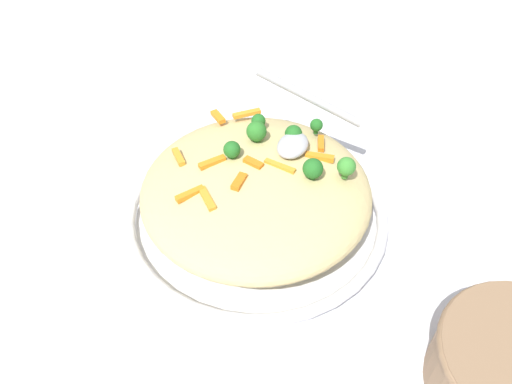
{
  "coord_description": "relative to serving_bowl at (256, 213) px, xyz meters",
  "views": [
    {
      "loc": [
        0.42,
        0.2,
        0.53
      ],
      "look_at": [
        0.0,
        0.0,
        0.06
      ],
      "focal_mm": 34.31,
      "sensor_mm": 36.0,
      "label": 1
    }
  ],
  "objects": [
    {
      "name": "carrot_piece_1",
      "position": [
        0.01,
        -0.06,
        0.08
      ],
      "size": [
        0.04,
        0.03,
        0.01
      ],
      "primitive_type": "cube",
      "rotation": [
        0.0,
        0.0,
        5.68
      ],
      "color": "orange",
      "rests_on": "pasta_mound"
    },
    {
      "name": "broccoli_floret_0",
      "position": [
        -0.02,
        0.07,
        0.09
      ],
      "size": [
        0.03,
        0.03,
        0.03
      ],
      "color": "#205B1C",
      "rests_on": "pasta_mound"
    },
    {
      "name": "ground_plane",
      "position": [
        0.0,
        0.0,
        -0.02
      ],
      "size": [
        2.4,
        2.4,
        0.0
      ],
      "primitive_type": "plane",
      "color": "silver"
    },
    {
      "name": "broccoli_floret_1",
      "position": [
        -0.06,
        -0.03,
        0.1
      ],
      "size": [
        0.03,
        0.03,
        0.03
      ],
      "color": "#296820",
      "rests_on": "pasta_mound"
    },
    {
      "name": "carrot_piece_6",
      "position": [
        0.02,
        -0.11,
        0.08
      ],
      "size": [
        0.03,
        0.03,
        0.01
      ],
      "primitive_type": "cube",
      "rotation": [
        0.0,
        0.0,
        4.0
      ],
      "color": "orange",
      "rests_on": "pasta_mound"
    },
    {
      "name": "serving_spoon",
      "position": [
        -0.09,
        0.02,
        0.1
      ],
      "size": [
        0.12,
        0.16,
        0.07
      ],
      "color": "#B7B7BC",
      "rests_on": "pasta_mound"
    },
    {
      "name": "carrot_piece_8",
      "position": [
        0.07,
        -0.06,
        0.08
      ],
      "size": [
        0.04,
        0.03,
        0.01
      ],
      "primitive_type": "cube",
      "rotation": [
        0.0,
        0.0,
        5.73
      ],
      "color": "orange",
      "rests_on": "pasta_mound"
    },
    {
      "name": "pasta_mound",
      "position": [
        0.0,
        0.0,
        0.05
      ],
      "size": [
        0.31,
        0.31,
        0.07
      ],
      "primitive_type": "ellipsoid",
      "color": "#D1BA7A",
      "rests_on": "serving_bowl"
    },
    {
      "name": "carrot_piece_0",
      "position": [
        -0.02,
        0.03,
        0.08
      ],
      "size": [
        0.01,
        0.04,
        0.01
      ],
      "primitive_type": "cube",
      "rotation": [
        0.0,
        0.0,
        4.63
      ],
      "color": "orange",
      "rests_on": "pasta_mound"
    },
    {
      "name": "broccoli_floret_6",
      "position": [
        -0.11,
        0.04,
        0.09
      ],
      "size": [
        0.02,
        0.02,
        0.02
      ],
      "color": "#205B1C",
      "rests_on": "pasta_mound"
    },
    {
      "name": "broccoli_floret_5",
      "position": [
        -0.01,
        -0.04,
        0.09
      ],
      "size": [
        0.02,
        0.02,
        0.03
      ],
      "color": "#205B1C",
      "rests_on": "pasta_mound"
    },
    {
      "name": "broccoli_floret_2",
      "position": [
        -0.09,
        -0.04,
        0.09
      ],
      "size": [
        0.02,
        0.02,
        0.03
      ],
      "color": "#205B1C",
      "rests_on": "pasta_mound"
    },
    {
      "name": "carrot_piece_5",
      "position": [
        0.03,
        -0.01,
        0.08
      ],
      "size": [
        0.03,
        0.01,
        0.01
      ],
      "primitive_type": "cube",
      "rotation": [
        0.0,
        0.0,
        3.18
      ],
      "color": "orange",
      "rests_on": "pasta_mound"
    },
    {
      "name": "carrot_piece_10",
      "position": [
        -0.09,
        -0.1,
        0.08
      ],
      "size": [
        0.02,
        0.03,
        0.01
      ],
      "primitive_type": "cube",
      "rotation": [
        0.0,
        0.0,
        4.11
      ],
      "color": "orange",
      "rests_on": "pasta_mound"
    },
    {
      "name": "carrot_piece_7",
      "position": [
        0.07,
        -0.03,
        0.08
      ],
      "size": [
        0.03,
        0.04,
        0.01
      ],
      "primitive_type": "cube",
      "rotation": [
        0.0,
        0.0,
        4.01
      ],
      "color": "orange",
      "rests_on": "pasta_mound"
    },
    {
      "name": "carrot_piece_3",
      "position": [
        -0.09,
        0.06,
        0.08
      ],
      "size": [
        0.03,
        0.02,
        0.01
      ],
      "primitive_type": "cube",
      "rotation": [
        0.0,
        0.0,
        3.5
      ],
      "color": "orange",
      "rests_on": "pasta_mound"
    },
    {
      "name": "serving_bowl",
      "position": [
        0.0,
        0.0,
        0.0
      ],
      "size": [
        0.36,
        0.36,
        0.04
      ],
      "color": "silver",
      "rests_on": "ground_plane"
    },
    {
      "name": "carrot_piece_9",
      "position": [
        -0.01,
        -0.01,
        0.08
      ],
      "size": [
        0.02,
        0.03,
        0.01
      ],
      "primitive_type": "cube",
      "rotation": [
        0.0,
        0.0,
        1.38
      ],
      "color": "orange",
      "rests_on": "pasta_mound"
    },
    {
      "name": "broccoli_floret_3",
      "position": [
        -0.08,
        0.02,
        0.09
      ],
      "size": [
        0.02,
        0.02,
        0.03
      ],
      "color": "#205B1C",
      "rests_on": "pasta_mound"
    },
    {
      "name": "broccoli_floret_4",
      "position": [
        -0.04,
        0.11,
        0.09
      ],
      "size": [
        0.02,
        0.02,
        0.03
      ],
      "color": "#377928",
      "rests_on": "pasta_mound"
    },
    {
      "name": "carrot_piece_4",
      "position": [
        -0.06,
        0.06,
        0.08
      ],
      "size": [
        0.02,
        0.04,
        0.01
      ],
      "primitive_type": "cube",
      "rotation": [
        0.0,
        0.0,
        4.92
      ],
      "color": "orange",
      "rests_on": "pasta_mound"
    },
    {
      "name": "carrot_piece_2",
      "position": [
        -0.11,
        -0.07,
        0.08
      ],
      "size": [
        0.04,
        0.04,
        0.01
      ],
      "primitive_type": "cube",
      "rotation": [
        0.0,
        0.0,
        5.5
      ],
      "color": "orange",
      "rests_on": "pasta_mound"
    }
  ]
}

